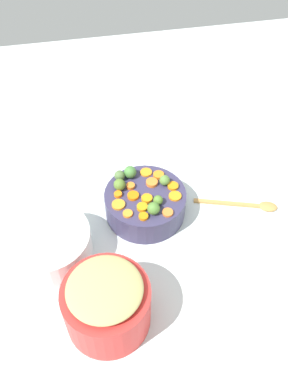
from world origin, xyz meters
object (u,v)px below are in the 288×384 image
Objects in this scene: metal_pot at (107,306)px; wooden_spoon at (250,205)px; serving_bowl_carrots at (144,204)px; casserole_dish at (50,246)px.

metal_pot reaches higher than wooden_spoon.
serving_bowl_carrots is at bearing 172.43° from wooden_spoon.
serving_bowl_carrots is 0.37m from metal_pot.
metal_pot is (-0.16, -0.33, 0.03)m from serving_bowl_carrots.
casserole_dish is at bearing 120.79° from metal_pot.
serving_bowl_carrots is 0.31m from casserole_dish.
metal_pot reaches higher than serving_bowl_carrots.
metal_pot is at bearing -116.27° from serving_bowl_carrots.
casserole_dish reaches higher than wooden_spoon.
casserole_dish is at bearing -174.30° from wooden_spoon.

